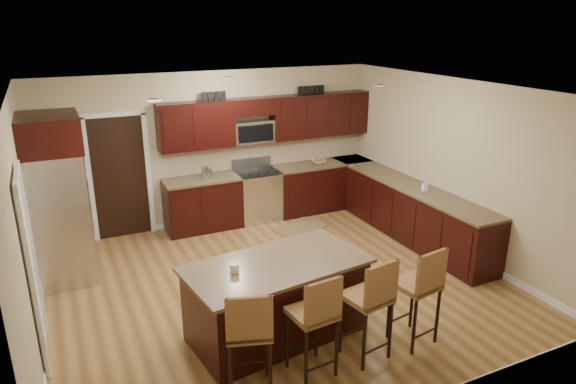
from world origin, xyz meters
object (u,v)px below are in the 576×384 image
stool_right (371,298)px  island (277,301)px  stool_left (249,331)px  stool_extra (421,285)px  range (257,195)px  refrigerator (58,198)px  stool_mid (316,315)px

stool_right → island: bearing=120.8°
stool_left → stool_extra: bearing=17.8°
range → refrigerator: 3.51m
stool_extra → stool_left: bearing=170.6°
range → stool_right: stool_right is taller
stool_left → stool_right: size_ratio=0.98×
range → stool_left: stool_left is taller
range → stool_left: 4.71m
island → stool_right: bearing=-57.4°
refrigerator → range: bearing=15.7°
stool_mid → stool_left: bearing=174.5°
stool_left → stool_right: stool_right is taller
refrigerator → stool_mid: bearing=-57.4°
island → stool_extra: size_ratio=1.83×
range → island: size_ratio=0.51×
refrigerator → stool_left: bearing=-66.7°
stool_mid → stool_extra: stool_extra is taller
stool_extra → stool_mid: bearing=170.7°
range → stool_left: size_ratio=0.95×
stool_mid → stool_extra: (1.31, -0.00, 0.02)m
refrigerator → stool_right: bearing=-50.1°
stool_left → stool_right: bearing=17.7°
stool_mid → stool_extra: size_ratio=0.97×
stool_right → stool_extra: 0.65m
range → stool_right: size_ratio=0.93×
stool_mid → range: bearing=70.2°
stool_left → stool_extra: size_ratio=0.98×
island → stool_right: (0.71, -0.85, 0.31)m
stool_left → stool_mid: 0.72m
range → stool_mid: stool_mid is taller
refrigerator → stool_extra: 4.90m
island → refrigerator: 3.42m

